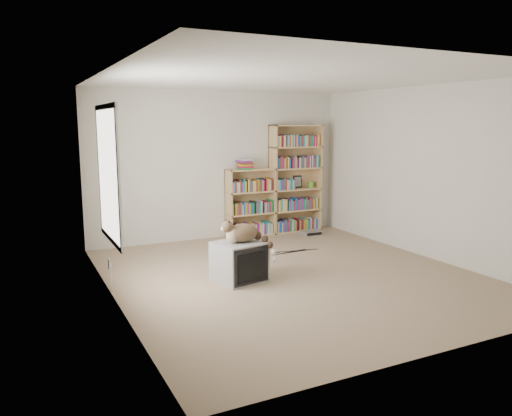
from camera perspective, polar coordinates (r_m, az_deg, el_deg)
name	(u,v)px	position (r m, az deg, el deg)	size (l,w,h in m)	color
floor	(292,275)	(6.58, 4.16, -7.66)	(4.50, 5.00, 0.01)	tan
wall_back	(219,165)	(8.56, -4.25, 4.89)	(4.50, 0.02, 2.50)	beige
wall_front	(448,210)	(4.38, 21.13, -0.23)	(4.50, 0.02, 2.50)	beige
wall_left	(111,190)	(5.54, -16.22, 1.97)	(0.02, 5.00, 2.50)	beige
wall_right	(426,172)	(7.71, 18.91, 3.88)	(0.02, 5.00, 2.50)	beige
ceiling	(295,78)	(6.31, 4.44, 14.59)	(4.50, 5.00, 0.02)	white
window	(108,174)	(5.72, -16.53, 3.70)	(0.02, 1.22, 1.52)	white
crt_tv	(239,262)	(6.28, -1.97, -6.13)	(0.67, 0.62, 0.50)	#9B9B9D
cat	(247,235)	(6.20, -1.08, -3.15)	(0.63, 0.46, 0.51)	#332415
bookcase_tall	(295,182)	(9.10, 4.48, 3.03)	(0.97, 0.30, 1.93)	#A88354
bookcase_short	(250,205)	(8.73, -0.68, 0.30)	(0.86, 0.30, 1.18)	#A88354
book_stack	(245,164)	(8.54, -1.32, 5.05)	(0.22, 0.29, 0.18)	#A61632
green_mug	(311,185)	(9.26, 6.26, 2.68)	(0.10, 0.10, 0.11)	#4D9B2C
framed_print	(298,182)	(9.22, 4.77, 3.03)	(0.17, 0.01, 0.22)	black
dvd_player	(311,233)	(8.92, 6.26, -2.82)	(0.35, 0.25, 0.08)	#A4A4A9
wall_outlet	(109,264)	(6.15, -16.45, -6.14)	(0.01, 0.08, 0.13)	silver
floor_cables	(272,251)	(7.77, 1.88, -4.89)	(1.20, 0.70, 0.01)	black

